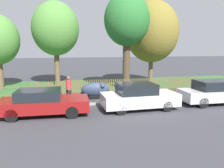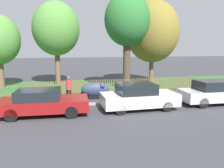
# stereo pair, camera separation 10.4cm
# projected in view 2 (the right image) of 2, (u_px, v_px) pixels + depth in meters

# --- Properties ---
(ground_plane) EXTENTS (120.00, 120.00, 0.00)m
(ground_plane) POSITION_uv_depth(u_px,v_px,m) (131.00, 103.00, 13.68)
(ground_plane) COLOR #38383D
(kerb_stone) EXTENTS (29.33, 0.20, 0.12)m
(kerb_stone) POSITION_uv_depth(u_px,v_px,m) (131.00, 102.00, 13.76)
(kerb_stone) COLOR gray
(kerb_stone) RESTS_ON ground
(grass_strip) EXTENTS (29.33, 7.78, 0.01)m
(grass_strip) POSITION_uv_depth(u_px,v_px,m) (110.00, 85.00, 20.00)
(grass_strip) COLOR #33602D
(grass_strip) RESTS_ON ground
(park_fence) EXTENTS (29.33, 0.05, 1.15)m
(park_fence) POSITION_uv_depth(u_px,v_px,m) (121.00, 87.00, 16.17)
(park_fence) COLOR brown
(park_fence) RESTS_ON ground
(parked_car_silver_hatchback) EXTENTS (4.58, 2.01, 1.35)m
(parked_car_silver_hatchback) POSITION_uv_depth(u_px,v_px,m) (43.00, 102.00, 11.21)
(parked_car_silver_hatchback) COLOR maroon
(parked_car_silver_hatchback) RESTS_ON ground
(parked_car_black_saloon) EXTENTS (4.26, 1.89, 1.49)m
(parked_car_black_saloon) POSITION_uv_depth(u_px,v_px,m) (138.00, 96.00, 12.25)
(parked_car_black_saloon) COLOR silver
(parked_car_black_saloon) RESTS_ON ground
(parked_car_navy_estate) EXTENTS (4.57, 1.82, 1.47)m
(parked_car_navy_estate) POSITION_uv_depth(u_px,v_px,m) (216.00, 92.00, 13.39)
(parked_car_navy_estate) COLOR #BCBCC1
(parked_car_navy_estate) RESTS_ON ground
(covered_motorcycle) EXTENTS (2.06, 0.87, 1.17)m
(covered_motorcycle) POSITION_uv_depth(u_px,v_px,m) (96.00, 89.00, 14.46)
(covered_motorcycle) COLOR black
(covered_motorcycle) RESTS_ON ground
(tree_behind_motorcycle) EXTENTS (4.08, 4.08, 7.41)m
(tree_behind_motorcycle) POSITION_uv_depth(u_px,v_px,m) (56.00, 29.00, 19.14)
(tree_behind_motorcycle) COLOR brown
(tree_behind_motorcycle) RESTS_ON ground
(tree_mid_park) EXTENTS (3.55, 3.55, 7.61)m
(tree_mid_park) POSITION_uv_depth(u_px,v_px,m) (127.00, 21.00, 16.92)
(tree_mid_park) COLOR #473828
(tree_mid_park) RESTS_ON ground
(tree_far_left) EXTENTS (4.84, 4.84, 7.64)m
(tree_far_left) POSITION_uv_depth(u_px,v_px,m) (152.00, 32.00, 19.73)
(tree_far_left) COLOR brown
(tree_far_left) RESTS_ON ground
(pedestrian_near_fence) EXTENTS (0.48, 0.48, 1.68)m
(pedestrian_near_fence) POSITION_uv_depth(u_px,v_px,m) (69.00, 88.00, 13.75)
(pedestrian_near_fence) COLOR black
(pedestrian_near_fence) RESTS_ON ground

